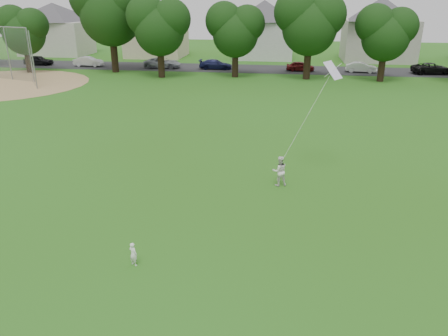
# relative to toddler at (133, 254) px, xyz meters

# --- Properties ---
(ground) EXTENTS (160.00, 160.00, 0.00)m
(ground) POSITION_rel_toddler_xyz_m (1.20, 1.62, -0.43)
(ground) COLOR #2E6116
(ground) RESTS_ON ground
(street) EXTENTS (90.00, 7.00, 0.01)m
(street) POSITION_rel_toddler_xyz_m (1.20, 43.62, -0.43)
(street) COLOR #2D2D30
(street) RESTS_ON ground
(dirt_infield) EXTENTS (18.00, 18.00, 0.02)m
(dirt_infield) POSITION_rel_toddler_xyz_m (-24.80, 29.62, -0.42)
(dirt_infield) COLOR #9E7F51
(dirt_infield) RESTS_ON ground
(toddler) EXTENTS (0.37, 0.32, 0.87)m
(toddler) POSITION_rel_toddler_xyz_m (0.00, 0.00, 0.00)
(toddler) COLOR white
(toddler) RESTS_ON ground
(older_boy) EXTENTS (0.86, 0.76, 1.49)m
(older_boy) POSITION_rel_toddler_xyz_m (4.73, 7.50, 0.31)
(older_boy) COLOR white
(older_boy) RESTS_ON ground
(kite) EXTENTS (1.71, 1.55, 5.13)m
(kite) POSITION_rel_toddler_xyz_m (5.86, 8.43, 2.75)
(kite) COLOR white
(kite) RESTS_ON ground
(baseball_backstop) EXTENTS (12.06, 5.24, 5.54)m
(baseball_backstop) POSITION_rel_toddler_xyz_m (-25.16, 31.61, 2.33)
(baseball_backstop) COLOR gray
(baseball_backstop) RESTS_ON ground
(tree_row) EXTENTS (83.70, 9.29, 11.58)m
(tree_row) POSITION_rel_toddler_xyz_m (-1.03, 37.75, 5.84)
(tree_row) COLOR black
(tree_row) RESTS_ON ground
(parked_cars) EXTENTS (69.84, 2.70, 1.29)m
(parked_cars) POSITION_rel_toddler_xyz_m (6.29, 42.62, 0.20)
(parked_cars) COLOR black
(parked_cars) RESTS_ON ground
(house_row) EXTENTS (77.86, 13.96, 9.99)m
(house_row) POSITION_rel_toddler_xyz_m (3.20, 53.62, 4.41)
(house_row) COLOR beige
(house_row) RESTS_ON ground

